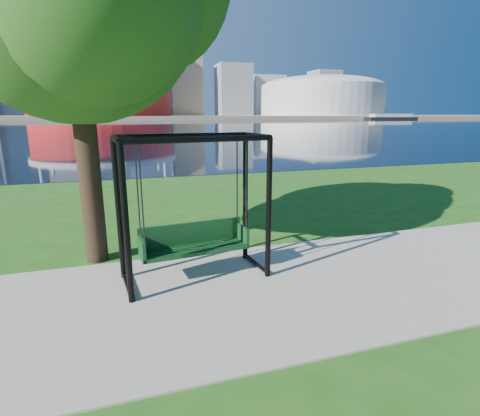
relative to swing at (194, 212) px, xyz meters
name	(u,v)px	position (x,y,z in m)	size (l,w,h in m)	color
ground	(227,282)	(0.50, -0.36, -1.27)	(900.00, 900.00, 0.00)	#1E5114
path	(235,293)	(0.50, -0.86, -1.25)	(120.00, 4.00, 0.03)	#9E937F
river	(125,125)	(0.50, 101.64, -1.26)	(900.00, 180.00, 0.02)	black
far_bank	(120,117)	(0.50, 305.64, -0.27)	(900.00, 228.00, 2.00)	#937F60
stadium	(101,94)	(-9.50, 234.64, 12.96)	(83.00, 83.00, 32.00)	maroon
arena	(322,95)	(135.50, 234.64, 14.61)	(84.00, 84.00, 26.56)	beige
skyline	(110,71)	(-3.76, 319.03, 34.62)	(392.00, 66.00, 96.50)	gray
swing	(194,212)	(0.00, 0.00, 0.00)	(2.66, 1.36, 2.62)	black
barge	(391,117)	(155.95, 186.87, 0.18)	(32.29, 10.64, 3.18)	black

